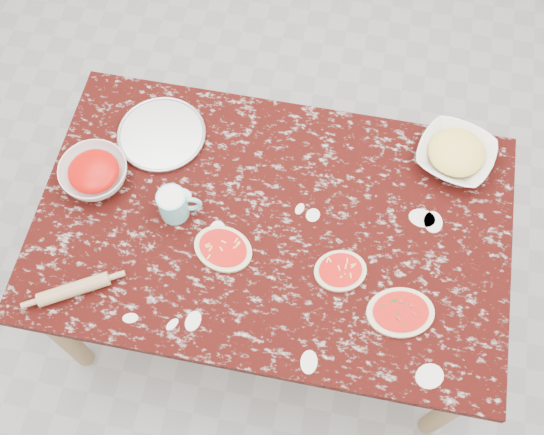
{
  "coord_description": "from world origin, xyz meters",
  "views": [
    {
      "loc": [
        0.18,
        -0.91,
        2.74
      ],
      "look_at": [
        0.0,
        0.0,
        0.8
      ],
      "focal_mm": 42.95,
      "sensor_mm": 36.0,
      "label": 1
    }
  ],
  "objects_px": {
    "sauce_bowl": "(95,173)",
    "rolling_pin": "(74,289)",
    "worktable": "(272,234)",
    "pizza_tray": "(162,135)",
    "flour_mug": "(174,204)",
    "cheese_bowl": "(455,155)"
  },
  "relations": [
    {
      "from": "sauce_bowl",
      "to": "flour_mug",
      "type": "distance_m",
      "value": 0.32
    },
    {
      "from": "worktable",
      "to": "rolling_pin",
      "type": "height_order",
      "value": "rolling_pin"
    },
    {
      "from": "cheese_bowl",
      "to": "flour_mug",
      "type": "bearing_deg",
      "value": -156.9
    },
    {
      "from": "sauce_bowl",
      "to": "pizza_tray",
      "type": "bearing_deg",
      "value": 50.66
    },
    {
      "from": "worktable",
      "to": "pizza_tray",
      "type": "distance_m",
      "value": 0.54
    },
    {
      "from": "pizza_tray",
      "to": "sauce_bowl",
      "type": "relative_size",
      "value": 1.32
    },
    {
      "from": "worktable",
      "to": "flour_mug",
      "type": "relative_size",
      "value": 11.0
    },
    {
      "from": "sauce_bowl",
      "to": "flour_mug",
      "type": "height_order",
      "value": "flour_mug"
    },
    {
      "from": "worktable",
      "to": "flour_mug",
      "type": "distance_m",
      "value": 0.36
    },
    {
      "from": "sauce_bowl",
      "to": "flour_mug",
      "type": "relative_size",
      "value": 1.62
    },
    {
      "from": "worktable",
      "to": "rolling_pin",
      "type": "distance_m",
      "value": 0.68
    },
    {
      "from": "sauce_bowl",
      "to": "rolling_pin",
      "type": "bearing_deg",
      "value": -81.86
    },
    {
      "from": "worktable",
      "to": "rolling_pin",
      "type": "relative_size",
      "value": 6.98
    },
    {
      "from": "worktable",
      "to": "flour_mug",
      "type": "height_order",
      "value": "flour_mug"
    },
    {
      "from": "rolling_pin",
      "to": "worktable",
      "type": "bearing_deg",
      "value": 31.84
    },
    {
      "from": "cheese_bowl",
      "to": "flour_mug",
      "type": "height_order",
      "value": "flour_mug"
    },
    {
      "from": "cheese_bowl",
      "to": "flour_mug",
      "type": "relative_size",
      "value": 1.8
    },
    {
      "from": "pizza_tray",
      "to": "rolling_pin",
      "type": "xyz_separation_m",
      "value": [
        -0.12,
        -0.63,
        0.02
      ]
    },
    {
      "from": "rolling_pin",
      "to": "flour_mug",
      "type": "bearing_deg",
      "value": 53.81
    },
    {
      "from": "worktable",
      "to": "cheese_bowl",
      "type": "relative_size",
      "value": 6.11
    },
    {
      "from": "pizza_tray",
      "to": "worktable",
      "type": "bearing_deg",
      "value": -30.52
    },
    {
      "from": "pizza_tray",
      "to": "cheese_bowl",
      "type": "distance_m",
      "value": 1.04
    }
  ]
}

